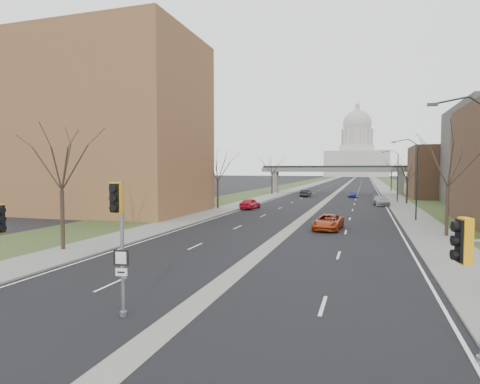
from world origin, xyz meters
The scene contains 26 objects.
ground centered at (0.00, 0.00, 0.00)m, with size 700.00×700.00×0.00m, color black.
road_surface centered at (0.00, 150.00, 0.01)m, with size 20.00×600.00×0.01m, color black.
median_strip centered at (0.00, 150.00, 0.00)m, with size 1.20×600.00×0.02m, color gray.
sidewalk_right centered at (12.00, 150.00, 0.06)m, with size 4.00×600.00×0.12m, color gray.
sidewalk_left centered at (-12.00, 150.00, 0.06)m, with size 4.00×600.00×0.12m, color gray.
grass_verge_right centered at (18.00, 150.00, 0.05)m, with size 8.00×600.00×0.10m, color #2A3B1B.
grass_verge_left centered at (-18.00, 150.00, 0.05)m, with size 8.00×600.00×0.10m, color #2A3B1B.
apartment_building centered at (-26.00, 30.00, 11.00)m, with size 25.00×16.00×22.00m, color olive.
commercial_block_far centered at (22.00, 70.00, 5.00)m, with size 14.00×14.00×10.00m, color #4F3925.
pedestrian_bridge centered at (0.00, 80.00, 4.84)m, with size 34.00×3.00×6.45m.
capitol centered at (0.00, 320.00, 18.60)m, with size 48.00×42.00×55.75m.
streetlight_near centered at (10.99, 6.00, 6.95)m, with size 2.61×0.20×8.70m.
streetlight_mid centered at (10.99, 32.00, 6.95)m, with size 2.61×0.20×8.70m.
streetlight_far centered at (10.99, 58.00, 6.95)m, with size 2.61×0.20×8.70m.
tree_left_a centered at (-13.00, 8.00, 6.64)m, with size 7.20×7.20×9.40m.
tree_left_b centered at (-13.00, 38.00, 6.23)m, with size 6.75×6.75×8.81m.
tree_left_c centered at (-13.00, 72.00, 7.04)m, with size 7.65×7.65×9.99m.
tree_right_a centered at (13.00, 22.00, 6.64)m, with size 7.20×7.20×9.40m.
tree_right_b centered at (13.00, 55.00, 5.82)m, with size 6.30×6.30×8.22m.
tree_right_c centered at (13.00, 95.00, 7.04)m, with size 7.65×7.65×9.99m.
signal_pole_median centered at (-2.01, -1.65, 3.55)m, with size 0.63×0.85×5.10m.
car_left_near centered at (-8.79, 39.69, 0.77)m, with size 1.83×4.54×1.55m, color red.
car_left_far centered at (-4.93, 67.55, 0.75)m, with size 1.58×4.53×1.49m, color black.
car_right_near centered at (3.37, 23.17, 0.70)m, with size 2.32×5.04×1.40m, color #A33511.
car_right_mid centered at (8.97, 50.93, 0.73)m, with size 2.04×5.03×1.46m, color gray.
car_right_far centered at (4.21, 67.94, 0.64)m, with size 1.51×3.76×1.28m, color navy.
Camera 1 is at (6.54, -14.18, 5.52)m, focal length 30.00 mm.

